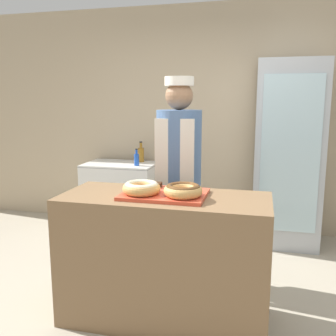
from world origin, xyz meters
TOP-DOWN VIEW (x-y plane):
  - ground_plane at (0.00, 0.00)m, footprint 14.00×14.00m
  - wall_back at (0.00, 2.13)m, footprint 8.00×0.06m
  - display_counter at (0.00, 0.00)m, footprint 1.46×0.62m
  - serving_tray at (0.00, 0.00)m, footprint 0.58×0.42m
  - donut_light_glaze at (-0.15, -0.07)m, footprint 0.26×0.26m
  - donut_chocolate_glaze at (0.15, -0.07)m, footprint 0.26×0.26m
  - brownie_back_left at (-0.11, 0.15)m, footprint 0.08×0.08m
  - brownie_back_right at (0.11, 0.15)m, footprint 0.08×0.08m
  - baker_person at (-0.04, 0.65)m, footprint 0.38×0.38m
  - beverage_fridge at (0.92, 1.77)m, footprint 0.70×0.61m
  - chest_freezer at (-1.02, 1.77)m, footprint 0.86×0.57m
  - bottle_blue at (-0.77, 1.67)m, footprint 0.06×0.06m
  - bottle_amber at (-0.81, 1.94)m, footprint 0.07×0.07m

SIDE VIEW (x-z plane):
  - ground_plane at x=0.00m, z-range 0.00..0.00m
  - chest_freezer at x=-1.02m, z-range 0.00..0.83m
  - display_counter at x=0.00m, z-range 0.00..0.93m
  - bottle_blue at x=-0.77m, z-range 0.80..1.00m
  - bottle_amber at x=-0.81m, z-range 0.80..1.05m
  - serving_tray at x=0.00m, z-range 0.93..0.95m
  - baker_person at x=-0.04m, z-range 0.05..1.83m
  - brownie_back_left at x=-0.11m, z-range 0.95..0.98m
  - brownie_back_right at x=0.11m, z-range 0.95..0.98m
  - donut_light_glaze at x=-0.15m, z-range 0.95..1.03m
  - donut_chocolate_glaze at x=0.15m, z-range 0.95..1.03m
  - beverage_fridge at x=0.92m, z-range 0.00..2.00m
  - wall_back at x=0.00m, z-range 0.00..2.70m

